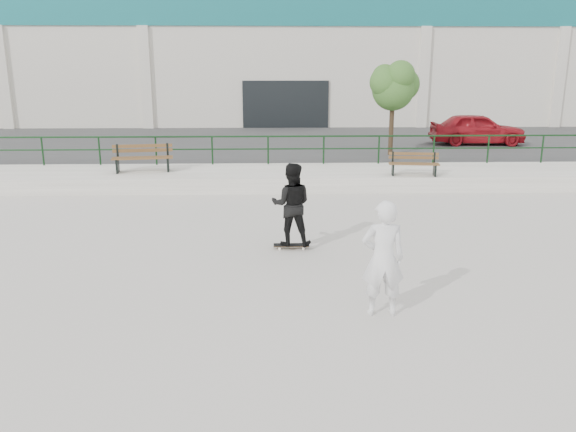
{
  "coord_description": "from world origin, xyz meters",
  "views": [
    {
      "loc": [
        -0.93,
        -9.28,
        3.8
      ],
      "look_at": [
        -0.57,
        2.0,
        0.85
      ],
      "focal_mm": 35.0,
      "sensor_mm": 36.0,
      "label": 1
    }
  ],
  "objects_px": {
    "skateboard": "(291,245)",
    "red_car": "(477,129)",
    "tree": "(394,85)",
    "bench_left": "(143,158)",
    "seated_skater": "(383,259)",
    "standing_skater": "(291,205)",
    "bench_right": "(414,164)"
  },
  "relations": [
    {
      "from": "tree",
      "to": "skateboard",
      "type": "relative_size",
      "value": 4.68
    },
    {
      "from": "bench_right",
      "to": "skateboard",
      "type": "distance_m",
      "value": 7.36
    },
    {
      "from": "skateboard",
      "to": "standing_skater",
      "type": "xyz_separation_m",
      "value": [
        -0.0,
        0.0,
        0.92
      ]
    },
    {
      "from": "bench_left",
      "to": "red_car",
      "type": "height_order",
      "value": "red_car"
    },
    {
      "from": "red_car",
      "to": "standing_skater",
      "type": "relative_size",
      "value": 2.31
    },
    {
      "from": "bench_right",
      "to": "skateboard",
      "type": "bearing_deg",
      "value": -116.82
    },
    {
      "from": "bench_left",
      "to": "seated_skater",
      "type": "height_order",
      "value": "seated_skater"
    },
    {
      "from": "standing_skater",
      "to": "red_car",
      "type": "bearing_deg",
      "value": -118.32
    },
    {
      "from": "skateboard",
      "to": "bench_left",
      "type": "bearing_deg",
      "value": 124.65
    },
    {
      "from": "bench_left",
      "to": "seated_skater",
      "type": "bearing_deg",
      "value": -68.57
    },
    {
      "from": "tree",
      "to": "standing_skater",
      "type": "bearing_deg",
      "value": -112.6
    },
    {
      "from": "red_car",
      "to": "skateboard",
      "type": "relative_size",
      "value": 5.32
    },
    {
      "from": "red_car",
      "to": "standing_skater",
      "type": "bearing_deg",
      "value": 149.72
    },
    {
      "from": "tree",
      "to": "bench_left",
      "type": "bearing_deg",
      "value": -158.57
    },
    {
      "from": "red_car",
      "to": "standing_skater",
      "type": "height_order",
      "value": "red_car"
    },
    {
      "from": "standing_skater",
      "to": "seated_skater",
      "type": "distance_m",
      "value": 3.69
    },
    {
      "from": "red_car",
      "to": "skateboard",
      "type": "distance_m",
      "value": 16.3
    },
    {
      "from": "red_car",
      "to": "skateboard",
      "type": "xyz_separation_m",
      "value": [
        -8.94,
        -13.58,
        -1.14
      ]
    },
    {
      "from": "bench_right",
      "to": "red_car",
      "type": "height_order",
      "value": "red_car"
    },
    {
      "from": "bench_left",
      "to": "bench_right",
      "type": "distance_m",
      "value": 8.93
    },
    {
      "from": "bench_left",
      "to": "seated_skater",
      "type": "xyz_separation_m",
      "value": [
        6.01,
        -10.45,
        -0.01
      ]
    },
    {
      "from": "bench_left",
      "to": "skateboard",
      "type": "bearing_deg",
      "value": -64.58
    },
    {
      "from": "bench_left",
      "to": "tree",
      "type": "xyz_separation_m",
      "value": [
        9.1,
        3.57,
        2.3
      ]
    },
    {
      "from": "bench_left",
      "to": "red_car",
      "type": "xyz_separation_m",
      "value": [
        13.65,
        6.58,
        0.26
      ]
    },
    {
      "from": "tree",
      "to": "red_car",
      "type": "distance_m",
      "value": 5.81
    },
    {
      "from": "bench_right",
      "to": "standing_skater",
      "type": "xyz_separation_m",
      "value": [
        -4.17,
        -6.02,
        0.13
      ]
    },
    {
      "from": "bench_left",
      "to": "standing_skater",
      "type": "bearing_deg",
      "value": -64.58
    },
    {
      "from": "skateboard",
      "to": "standing_skater",
      "type": "relative_size",
      "value": 0.43
    },
    {
      "from": "tree",
      "to": "skateboard",
      "type": "height_order",
      "value": "tree"
    },
    {
      "from": "bench_left",
      "to": "seated_skater",
      "type": "distance_m",
      "value": 12.05
    },
    {
      "from": "bench_left",
      "to": "bench_right",
      "type": "xyz_separation_m",
      "value": [
        8.88,
        -0.98,
        -0.09
      ]
    },
    {
      "from": "skateboard",
      "to": "red_car",
      "type": "bearing_deg",
      "value": 57.38
    }
  ]
}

